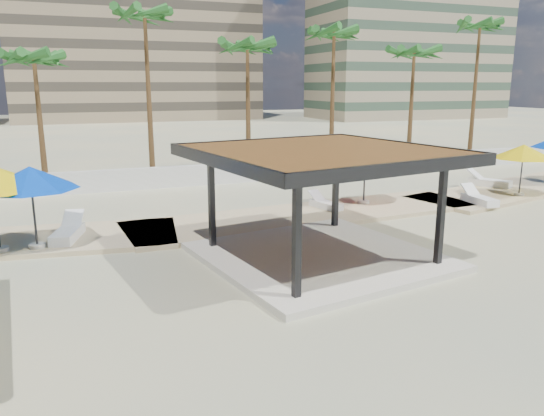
{
  "coord_description": "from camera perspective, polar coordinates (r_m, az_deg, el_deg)",
  "views": [
    {
      "loc": [
        -7.74,
        -13.47,
        5.68
      ],
      "look_at": [
        -1.13,
        3.59,
        1.4
      ],
      "focal_mm": 35.0,
      "sensor_mm": 36.0,
      "label": 1
    }
  ],
  "objects": [
    {
      "name": "pavilion_central",
      "position": [
        17.16,
        5.24,
        1.47
      ],
      "size": [
        8.44,
        8.44,
        3.72
      ],
      "rotation": [
        0.0,
        0.0,
        0.17
      ],
      "color": "beige",
      "rests_on": "ground"
    },
    {
      "name": "palm_e",
      "position": [
        33.69,
        -2.66,
        16.43
      ],
      "size": [
        3.0,
        3.0,
        8.74
      ],
      "color": "brown",
      "rests_on": "ground"
    },
    {
      "name": "palm_d",
      "position": [
        32.9,
        -13.51,
        18.91
      ],
      "size": [
        3.0,
        3.0,
        10.4
      ],
      "color": "brown",
      "rests_on": "ground"
    },
    {
      "name": "umbrella_c",
      "position": [
        25.11,
        10.03,
        5.93
      ],
      "size": [
        3.99,
        3.99,
        2.82
      ],
      "rotation": [
        0.0,
        0.0,
        0.31
      ],
      "color": "beige",
      "rests_on": "promenade"
    },
    {
      "name": "palm_g",
      "position": [
        39.04,
        15.04,
        15.42
      ],
      "size": [
        3.0,
        3.0,
        8.63
      ],
      "color": "brown",
      "rests_on": "ground"
    },
    {
      "name": "building_east",
      "position": [
        97.76,
        14.63,
        19.57
      ],
      "size": [
        32.0,
        15.0,
        36.4
      ],
      "color": "gray",
      "rests_on": "ground"
    },
    {
      "name": "promenade",
      "position": [
        23.95,
        3.47,
        -0.43
      ],
      "size": [
        44.45,
        7.97,
        0.24
      ],
      "color": "#C6B284",
      "rests_on": "ground"
    },
    {
      "name": "umbrella_f",
      "position": [
        19.56,
        -24.56,
        2.94
      ],
      "size": [
        3.6,
        3.6,
        2.83
      ],
      "rotation": [
        0.0,
        0.0,
        -0.14
      ],
      "color": "beige",
      "rests_on": "promenade"
    },
    {
      "name": "lounger_d",
      "position": [
        26.94,
        21.37,
        0.89
      ],
      "size": [
        0.87,
        2.17,
        0.8
      ],
      "rotation": [
        0.0,
        0.0,
        1.48
      ],
      "color": "white",
      "rests_on": "promenade"
    },
    {
      "name": "ground",
      "position": [
        16.55,
        8.24,
        -7.06
      ],
      "size": [
        200.0,
        200.0,
        0.0
      ],
      "primitive_type": "plane",
      "color": "#C8B884",
      "rests_on": "ground"
    },
    {
      "name": "building_mid",
      "position": [
        92.62,
        -14.53,
        18.09
      ],
      "size": [
        38.0,
        16.0,
        30.4
      ],
      "color": "#847259",
      "rests_on": "ground"
    },
    {
      "name": "lounger_c",
      "position": [
        31.74,
        22.32,
        2.58
      ],
      "size": [
        1.78,
        2.38,
        0.87
      ],
      "rotation": [
        0.0,
        0.0,
        2.08
      ],
      "color": "white",
      "rests_on": "promenade"
    },
    {
      "name": "boundary_wall",
      "position": [
        30.89,
        -6.38,
        3.62
      ],
      "size": [
        56.0,
        0.3,
        1.2
      ],
      "primitive_type": "cube",
      "color": "silver",
      "rests_on": "ground"
    },
    {
      "name": "palm_h",
      "position": [
        43.38,
        21.44,
        17.25
      ],
      "size": [
        3.0,
        3.0,
        10.68
      ],
      "color": "brown",
      "rests_on": "ground"
    },
    {
      "name": "lounger_b",
      "position": [
        24.28,
        5.76,
        0.41
      ],
      "size": [
        1.02,
        1.94,
        0.7
      ],
      "rotation": [
        0.0,
        0.0,
        1.81
      ],
      "color": "white",
      "rests_on": "promenade"
    },
    {
      "name": "palm_f",
      "position": [
        36.29,
        6.68,
        17.59
      ],
      "size": [
        3.0,
        3.0,
        9.73
      ],
      "color": "brown",
      "rests_on": "ground"
    },
    {
      "name": "lounger_a",
      "position": [
        20.73,
        -21.1,
        -2.54
      ],
      "size": [
        1.32,
        2.37,
        0.85
      ],
      "rotation": [
        0.0,
        0.0,
        1.29
      ],
      "color": "white",
      "rests_on": "promenade"
    },
    {
      "name": "umbrella_e",
      "position": [
        29.4,
        25.43,
        5.49
      ],
      "size": [
        3.07,
        3.07,
        2.58
      ],
      "rotation": [
        0.0,
        0.0,
        -0.06
      ],
      "color": "beige",
      "rests_on": "promenade"
    },
    {
      "name": "palm_c",
      "position": [
        31.62,
        -24.21,
        14.01
      ],
      "size": [
        3.0,
        3.0,
        7.84
      ],
      "color": "brown",
      "rests_on": "ground"
    }
  ]
}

